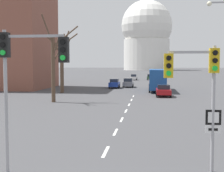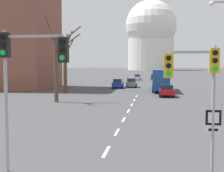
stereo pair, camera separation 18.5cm
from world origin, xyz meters
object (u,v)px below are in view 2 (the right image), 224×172
at_px(sedan_mid_centre, 118,83).
at_px(traffic_signal_near_left, 25,65).
at_px(traffic_signal_near_right, 198,77).
at_px(sedan_far_left, 132,83).
at_px(city_bus, 161,78).
at_px(sedan_far_right, 154,77).
at_px(sedan_near_left, 137,77).
at_px(sedan_near_right, 167,90).
at_px(route_sign_post, 213,129).

bearing_deg(sedan_mid_centre, traffic_signal_near_left, -88.11).
distance_m(traffic_signal_near_right, sedan_far_left, 46.33).
bearing_deg(sedan_mid_centre, city_bus, -35.78).
distance_m(traffic_signal_near_right, sedan_far_right, 74.45).
distance_m(sedan_far_left, sedan_far_right, 28.80).
bearing_deg(sedan_near_left, sedan_far_right, 14.98).
bearing_deg(sedan_far_left, sedan_near_right, -70.63).
relative_size(sedan_far_left, city_bus, 0.38).
distance_m(sedan_near_left, sedan_far_right, 4.64).
xyz_separation_m(route_sign_post, sedan_near_left, (-6.71, 73.19, -0.93)).
distance_m(traffic_signal_near_left, sedan_mid_centre, 44.68).
bearing_deg(sedan_far_left, traffic_signal_near_right, -82.80).
bearing_deg(city_bus, traffic_signal_near_left, -98.80).
bearing_deg(sedan_mid_centre, sedan_far_left, 45.39).
height_order(sedan_mid_centre, sedan_far_right, sedan_mid_centre).
bearing_deg(sedan_far_left, sedan_mid_centre, -134.61).
distance_m(traffic_signal_near_right, sedan_near_left, 73.48).
height_order(sedan_far_left, city_bus, city_bus).
xyz_separation_m(sedan_near_left, sedan_far_right, (4.48, 1.20, -0.01)).
height_order(traffic_signal_near_left, sedan_far_left, traffic_signal_near_left).
height_order(traffic_signal_near_right, sedan_far_right, traffic_signal_near_right).
bearing_deg(sedan_mid_centre, traffic_signal_near_right, -79.43).
xyz_separation_m(sedan_mid_centre, city_bus, (7.52, -5.42, 1.20)).
distance_m(traffic_signal_near_left, sedan_far_left, 47.02).
distance_m(traffic_signal_near_left, sedan_far_right, 75.63).
distance_m(sedan_mid_centre, sedan_far_left, 3.31).
bearing_deg(traffic_signal_near_right, city_bus, 90.90).
bearing_deg(traffic_signal_near_right, sedan_near_right, 89.97).
height_order(sedan_near_right, sedan_mid_centre, sedan_mid_centre).
bearing_deg(city_bus, route_sign_post, -88.17).
xyz_separation_m(traffic_signal_near_right, route_sign_post, (0.62, -0.02, -2.05)).
bearing_deg(traffic_signal_near_left, sedan_near_right, 77.62).
bearing_deg(sedan_near_right, sedan_mid_centre, 119.87).
distance_m(sedan_far_left, city_bus, 9.43).
distance_m(route_sign_post, city_bus, 38.13).
height_order(route_sign_post, sedan_far_left, route_sign_post).
bearing_deg(traffic_signal_near_right, sedan_mid_centre, 100.57).
xyz_separation_m(traffic_signal_near_right, sedan_far_left, (-5.79, 45.87, -2.94)).
bearing_deg(sedan_near_left, city_bus, -81.10).
distance_m(sedan_near_right, sedan_mid_centre, 16.33).
height_order(sedan_near_right, sedan_far_left, sedan_far_left).
relative_size(sedan_mid_centre, sedan_far_left, 1.06).
relative_size(traffic_signal_near_left, sedan_far_left, 1.35).
relative_size(traffic_signal_near_right, sedan_near_right, 1.26).
xyz_separation_m(sedan_near_right, sedan_mid_centre, (-8.14, 14.16, 0.03)).
bearing_deg(sedan_far_left, city_bus, -56.27).
bearing_deg(traffic_signal_near_left, traffic_signal_near_right, 8.66).
bearing_deg(sedan_far_right, traffic_signal_near_left, -93.83).
xyz_separation_m(route_sign_post, sedan_far_left, (-6.41, 45.89, -0.88)).
bearing_deg(sedan_mid_centre, sedan_near_left, 86.09).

